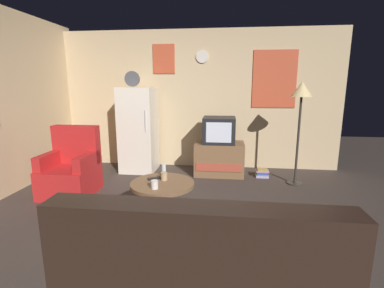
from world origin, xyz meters
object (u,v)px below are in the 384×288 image
Objects in this scene: coffee_table at (163,202)px; mug_ceramic_tan at (164,176)px; tv_stand at (219,159)px; armchair at (71,170)px; standing_lamp at (301,97)px; mug_ceramic_white at (155,184)px; crt_tv at (219,130)px; book_stack at (262,173)px; remote_control at (154,178)px; couch at (201,278)px; fridge at (139,130)px; wine_glass at (164,170)px.

mug_ceramic_tan is (0.00, 0.08, 0.28)m from coffee_table.
tv_stand is 9.33× the size of mug_ceramic_tan.
coffee_table is 1.66m from armchair.
standing_lamp reaches higher than mug_ceramic_white.
tv_stand is at bearing 4.42° from crt_tv.
mug_ceramic_tan is 2.18m from book_stack.
mug_ceramic_tan is at bearing -33.72° from remote_control.
book_stack is (1.33, 1.67, -0.45)m from mug_ceramic_tan.
couch is (-0.04, -3.16, -0.47)m from crt_tv.
fridge is 1.53m from tv_stand.
book_stack is (1.45, 1.66, -0.41)m from remote_control.
crt_tv reaches higher than wine_glass.
remote_control is 1.52m from armchair.
crt_tv is at bearing 174.25° from book_stack.
fridge is 2.30m from book_stack.
book_stack is (0.79, 3.08, -0.24)m from couch.
book_stack is (0.74, -0.08, -0.21)m from tv_stand.
tv_stand is at bearing 174.08° from book_stack.
standing_lamp is at bearing 6.07° from remote_control.
crt_tv is at bearing 89.30° from couch.
mug_ceramic_white reaches higher than coffee_table.
crt_tv is at bearing -175.58° from tv_stand.
wine_glass is at bearing -18.67° from armchair.
standing_lamp reaches higher than remote_control.
book_stack is at bearing 20.18° from armchair.
book_stack is at bearing -5.92° from tv_stand.
wine_glass is at bearing -63.99° from fridge.
remote_control is at bearing -67.83° from fridge.
fridge is 2.11× the size of tv_stand.
tv_stand reaches higher than mug_ceramic_tan.
coffee_table is 0.38m from wine_glass.
fridge is 1.11× the size of standing_lamp.
mug_ceramic_white reaches higher than remote_control.
tv_stand is at bearing 68.75° from wine_glass.
standing_lamp is (1.21, -0.35, 1.08)m from tv_stand.
mug_ceramic_white is at bearing -107.56° from tv_stand.
wine_glass is at bearing 24.38° from remote_control.
armchair is 4.47× the size of book_stack.
crt_tv is 2.13m from mug_ceramic_white.
coffee_table is 1.45m from couch.
book_stack is at bearing 54.73° from mug_ceramic_white.
wine_glass is 1.56m from armchair.
couch is at bearing -94.66° from remote_control.
standing_lamp is 2.43m from mug_ceramic_tan.
armchair is at bearing 157.37° from mug_ceramic_tan.
remote_control is (-0.12, 0.01, -0.03)m from mug_ceramic_tan.
mug_ceramic_white reaches higher than book_stack.
standing_lamp is 1.66× the size of armchair.
coffee_table is 0.34m from mug_ceramic_white.
couch is at bearing -69.57° from wine_glass.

